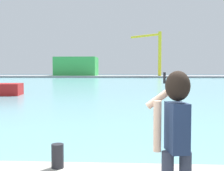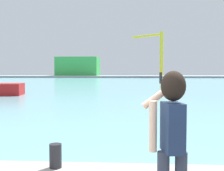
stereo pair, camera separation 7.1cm
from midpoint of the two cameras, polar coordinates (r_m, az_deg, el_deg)
ground_plane at (r=53.50m, az=3.13°, el=0.54°), size 220.00×220.00×0.00m
harbor_water at (r=55.50m, az=3.15°, el=0.64°), size 140.00×100.00×0.02m
far_shore_dock at (r=95.47m, az=3.39°, el=1.78°), size 140.00×20.00×0.52m
person_photographer at (r=3.44m, az=12.02°, el=-8.50°), size 0.53×0.55×1.74m
harbor_bollard at (r=5.49m, az=-10.51°, el=-13.25°), size 0.22×0.22×0.43m
warehouse_left at (r=97.21m, az=-6.51°, el=3.70°), size 13.22×10.64×5.95m
port_crane at (r=92.25m, az=8.71°, el=7.15°), size 9.29×8.87×13.42m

